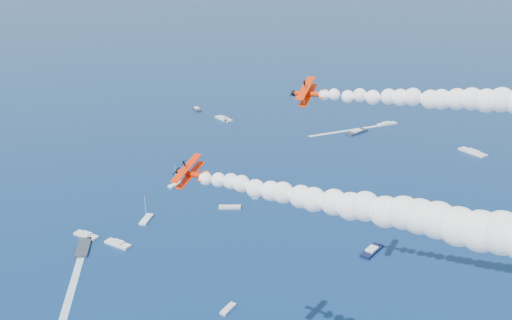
% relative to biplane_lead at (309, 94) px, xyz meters
% --- Properties ---
extents(biplane_lead, '(8.28, 9.99, 8.31)m').
position_rel_biplane_lead_xyz_m(biplane_lead, '(0.00, 0.00, 0.00)').
color(biplane_lead, '#F02D05').
extents(biplane_trail, '(7.79, 9.33, 7.35)m').
position_rel_biplane_lead_xyz_m(biplane_trail, '(-7.79, -33.70, -6.59)').
color(biplane_trail, red).
extents(smoke_trail_lead, '(63.58, 9.91, 11.03)m').
position_rel_biplane_lead_xyz_m(smoke_trail_lead, '(31.58, 0.98, 2.42)').
color(smoke_trail_lead, white).
extents(smoke_trail_trail, '(64.27, 24.37, 11.03)m').
position_rel_biplane_lead_xyz_m(smoke_trail_trail, '(23.44, -38.53, -4.17)').
color(smoke_trail_trail, white).
extents(spectator_boats, '(230.96, 177.50, 0.70)m').
position_rel_biplane_lead_xyz_m(spectator_boats, '(-13.45, 77.29, -56.39)').
color(spectator_boats, silver).
rests_on(spectator_boats, ground).
extents(boat_wakes, '(200.70, 191.56, 0.04)m').
position_rel_biplane_lead_xyz_m(boat_wakes, '(5.92, 69.14, -56.71)').
color(boat_wakes, white).
rests_on(boat_wakes, ground).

